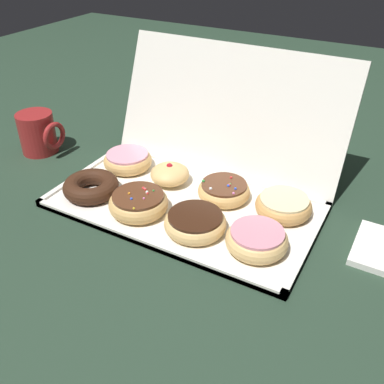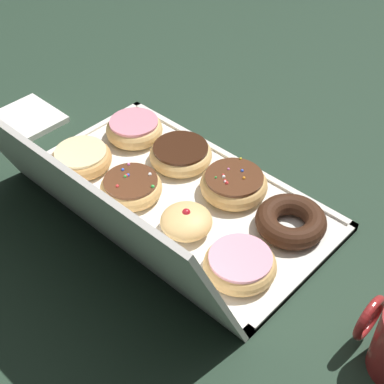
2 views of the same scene
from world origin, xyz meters
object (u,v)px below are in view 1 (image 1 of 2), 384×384
(chocolate_frosted_donut_2, at_px, (195,222))
(chocolate_cake_ring_donut_0, at_px, (91,186))
(pink_frosted_donut_4, at_px, (128,160))
(jelly_filled_donut_5, at_px, (170,174))
(glazed_ring_donut_7, at_px, (284,205))
(pink_frosted_donut_3, at_px, (257,240))
(donut_box, at_px, (183,205))
(coffee_mug, at_px, (38,132))
(sprinkle_donut_1, at_px, (138,203))
(sprinkle_donut_6, at_px, (224,190))

(chocolate_frosted_donut_2, bearing_deg, chocolate_cake_ring_donut_0, 179.15)
(chocolate_frosted_donut_2, bearing_deg, pink_frosted_donut_4, 152.14)
(pink_frosted_donut_4, distance_m, jelly_filled_donut_5, 0.12)
(chocolate_cake_ring_donut_0, distance_m, glazed_ring_donut_7, 0.40)
(pink_frosted_donut_3, bearing_deg, jelly_filled_donut_5, 155.04)
(pink_frosted_donut_4, bearing_deg, pink_frosted_donut_3, -18.82)
(pink_frosted_donut_3, bearing_deg, chocolate_frosted_donut_2, -177.02)
(donut_box, xyz_separation_m, coffee_mug, (-0.44, 0.04, 0.05))
(donut_box, relative_size, jelly_filled_donut_5, 6.30)
(sprinkle_donut_1, bearing_deg, chocolate_cake_ring_donut_0, 178.07)
(chocolate_cake_ring_donut_0, relative_size, pink_frosted_donut_4, 1.04)
(pink_frosted_donut_4, distance_m, glazed_ring_donut_7, 0.38)
(jelly_filled_donut_5, relative_size, glazed_ring_donut_7, 0.76)
(pink_frosted_donut_3, relative_size, glazed_ring_donut_7, 0.99)
(chocolate_frosted_donut_2, bearing_deg, glazed_ring_donut_7, 46.55)
(pink_frosted_donut_4, bearing_deg, chocolate_cake_ring_donut_0, -90.72)
(chocolate_frosted_donut_2, bearing_deg, sprinkle_donut_6, 90.11)
(jelly_filled_donut_5, height_order, coffee_mug, coffee_mug)
(donut_box, xyz_separation_m, jelly_filled_donut_5, (-0.07, 0.06, 0.03))
(chocolate_cake_ring_donut_0, distance_m, sprinkle_donut_1, 0.13)
(pink_frosted_donut_3, xyz_separation_m, coffee_mug, (-0.62, 0.10, 0.02))
(glazed_ring_donut_7, bearing_deg, sprinkle_donut_6, -176.32)
(chocolate_cake_ring_donut_0, distance_m, pink_frosted_donut_3, 0.37)
(chocolate_cake_ring_donut_0, xyz_separation_m, jelly_filled_donut_5, (0.12, 0.12, 0.00))
(chocolate_cake_ring_donut_0, bearing_deg, pink_frosted_donut_4, 89.28)
(coffee_mug, bearing_deg, chocolate_cake_ring_donut_0, -22.28)
(pink_frosted_donut_4, height_order, coffee_mug, coffee_mug)
(sprinkle_donut_1, height_order, coffee_mug, coffee_mug)
(chocolate_cake_ring_donut_0, relative_size, coffee_mug, 1.08)
(donut_box, bearing_deg, pink_frosted_donut_4, 160.24)
(donut_box, height_order, coffee_mug, coffee_mug)
(chocolate_frosted_donut_2, distance_m, jelly_filled_donut_5, 0.18)
(glazed_ring_donut_7, relative_size, coffee_mug, 1.04)
(sprinkle_donut_6, bearing_deg, chocolate_frosted_donut_2, -89.89)
(pink_frosted_donut_4, xyz_separation_m, sprinkle_donut_6, (0.25, -0.01, -0.00))
(chocolate_frosted_donut_2, bearing_deg, sprinkle_donut_1, -179.81)
(pink_frosted_donut_3, relative_size, coffee_mug, 1.03)
(sprinkle_donut_1, height_order, chocolate_frosted_donut_2, sprinkle_donut_1)
(chocolate_frosted_donut_2, xyz_separation_m, sprinkle_donut_6, (-0.00, 0.13, -0.00))
(chocolate_cake_ring_donut_0, relative_size, jelly_filled_donut_5, 1.37)
(donut_box, xyz_separation_m, sprinkle_donut_6, (0.06, 0.06, 0.02))
(chocolate_frosted_donut_2, bearing_deg, pink_frosted_donut_3, 2.98)
(sprinkle_donut_1, relative_size, sprinkle_donut_6, 1.09)
(jelly_filled_donut_5, distance_m, glazed_ring_donut_7, 0.26)
(sprinkle_donut_1, xyz_separation_m, jelly_filled_donut_5, (-0.00, 0.12, 0.00))
(chocolate_cake_ring_donut_0, bearing_deg, sprinkle_donut_1, -1.93)
(sprinkle_donut_1, relative_size, pink_frosted_donut_4, 1.06)
(chocolate_cake_ring_donut_0, xyz_separation_m, glazed_ring_donut_7, (0.38, 0.13, 0.00))
(chocolate_cake_ring_donut_0, xyz_separation_m, coffee_mug, (-0.25, 0.10, 0.03))
(glazed_ring_donut_7, bearing_deg, donut_box, -160.32)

